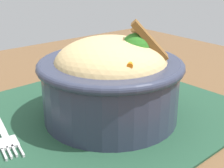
% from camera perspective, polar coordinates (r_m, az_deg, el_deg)
% --- Properties ---
extents(placemat, '(0.42, 0.36, 0.00)m').
position_cam_1_polar(placemat, '(0.46, -3.61, -5.64)').
color(placemat, '#1E422D').
rests_on(placemat, table).
extents(bowl, '(0.21, 0.21, 0.14)m').
position_cam_1_polar(bowl, '(0.43, 0.09, 0.92)').
color(bowl, '#2D3347').
rests_on(bowl, placemat).
extents(fork, '(0.04, 0.13, 0.00)m').
position_cam_1_polar(fork, '(0.43, -18.65, -8.48)').
color(fork, silver).
rests_on(fork, placemat).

